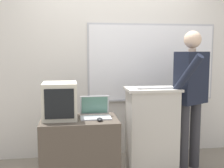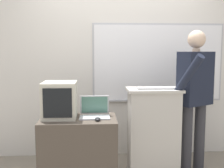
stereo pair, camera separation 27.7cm
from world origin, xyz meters
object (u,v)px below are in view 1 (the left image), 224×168
(person_presenter, at_px, (191,91))
(wireless_keyboard, at_px, (155,88))
(lectern_podium, at_px, (152,131))
(computer_mouse_by_laptop, at_px, (100,119))
(laptop, at_px, (95,111))
(side_desk, at_px, (80,153))
(crt_monitor, at_px, (60,101))

(person_presenter, relative_size, wireless_keyboard, 4.12)
(lectern_podium, bearing_deg, computer_mouse_by_laptop, -154.92)
(laptop, height_order, computer_mouse_by_laptop, laptop)
(side_desk, distance_m, computer_mouse_by_laptop, 0.47)
(side_desk, bearing_deg, wireless_keyboard, 8.54)
(side_desk, bearing_deg, person_presenter, 10.47)
(computer_mouse_by_laptop, distance_m, crt_monitor, 0.48)
(laptop, xyz_separation_m, wireless_keyboard, (0.70, 0.07, 0.24))
(person_presenter, height_order, crt_monitor, person_presenter)
(side_desk, bearing_deg, computer_mouse_by_laptop, -30.91)
(lectern_podium, xyz_separation_m, laptop, (-0.69, -0.12, 0.30))
(lectern_podium, distance_m, crt_monitor, 1.16)
(person_presenter, height_order, wireless_keyboard, person_presenter)
(computer_mouse_by_laptop, bearing_deg, side_desk, 149.09)
(lectern_podium, distance_m, wireless_keyboard, 0.54)
(laptop, xyz_separation_m, crt_monitor, (-0.38, -0.02, 0.13))
(person_presenter, xyz_separation_m, laptop, (-1.20, -0.19, -0.18))
(wireless_keyboard, bearing_deg, laptop, -174.61)
(person_presenter, height_order, computer_mouse_by_laptop, person_presenter)
(lectern_podium, bearing_deg, laptop, -170.41)
(person_presenter, bearing_deg, side_desk, 161.43)
(lectern_podium, bearing_deg, crt_monitor, -172.98)
(laptop, bearing_deg, wireless_keyboard, 5.39)
(crt_monitor, bearing_deg, lectern_podium, 7.02)
(side_desk, distance_m, laptop, 0.48)
(side_desk, bearing_deg, laptop, 20.32)
(wireless_keyboard, bearing_deg, person_presenter, 13.74)
(side_desk, relative_size, crt_monitor, 2.10)
(person_presenter, bearing_deg, wireless_keyboard, 164.70)
(laptop, bearing_deg, side_desk, -159.68)
(person_presenter, distance_m, laptop, 1.23)
(lectern_podium, relative_size, person_presenter, 0.61)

